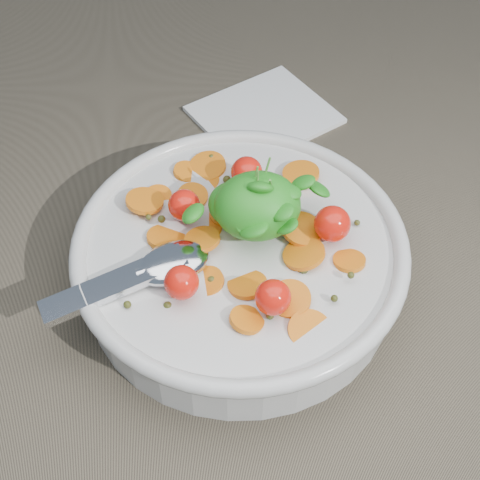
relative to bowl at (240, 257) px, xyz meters
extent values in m
plane|color=#716650|center=(0.01, 0.02, -0.03)|extent=(6.00, 6.00, 0.00)
cylinder|color=silver|center=(0.00, 0.00, -0.01)|extent=(0.27, 0.27, 0.05)
torus|color=silver|center=(0.00, 0.00, 0.02)|extent=(0.29, 0.29, 0.01)
cylinder|color=silver|center=(0.00, 0.00, -0.03)|extent=(0.14, 0.14, 0.01)
cylinder|color=brown|center=(0.00, 0.00, -0.01)|extent=(0.25, 0.25, 0.04)
cylinder|color=orange|center=(0.02, 0.05, 0.02)|extent=(0.03, 0.03, 0.01)
cylinder|color=orange|center=(0.04, -0.09, 0.02)|extent=(0.05, 0.05, 0.02)
cylinder|color=orange|center=(-0.01, 0.03, 0.02)|extent=(0.05, 0.05, 0.01)
cylinder|color=orange|center=(-0.03, 0.02, 0.02)|extent=(0.04, 0.04, 0.01)
cylinder|color=orange|center=(0.07, 0.07, 0.02)|extent=(0.03, 0.03, 0.01)
cylinder|color=orange|center=(0.01, 0.03, 0.02)|extent=(0.04, 0.04, 0.01)
cylinder|color=orange|center=(-0.01, -0.02, 0.01)|extent=(0.04, 0.04, 0.01)
cylinder|color=orange|center=(-0.06, 0.01, 0.02)|extent=(0.05, 0.05, 0.01)
cylinder|color=orange|center=(0.00, -0.08, 0.02)|extent=(0.04, 0.04, 0.02)
cylinder|color=orange|center=(0.05, -0.02, 0.02)|extent=(0.05, 0.05, 0.02)
cylinder|color=orange|center=(0.00, -0.04, 0.02)|extent=(0.04, 0.04, 0.01)
cylinder|color=orange|center=(-0.02, 0.10, 0.02)|extent=(0.05, 0.05, 0.01)
cylinder|color=orange|center=(-0.03, -0.04, 0.02)|extent=(0.04, 0.04, 0.02)
cylinder|color=orange|center=(-0.07, 0.06, 0.02)|extent=(0.03, 0.03, 0.01)
cylinder|color=orange|center=(-0.03, 0.08, 0.02)|extent=(0.05, 0.05, 0.01)
cylinder|color=orange|center=(0.09, -0.03, 0.02)|extent=(0.04, 0.04, 0.01)
cylinder|color=orange|center=(-0.04, 0.06, 0.02)|extent=(0.03, 0.03, 0.01)
cylinder|color=orange|center=(0.05, 0.00, 0.03)|extent=(0.04, 0.04, 0.01)
cylinder|color=orange|center=(0.01, 0.02, 0.02)|extent=(0.04, 0.04, 0.02)
cylinder|color=orange|center=(0.03, -0.06, 0.02)|extent=(0.04, 0.04, 0.01)
cylinder|color=orange|center=(0.01, 0.03, 0.01)|extent=(0.04, 0.04, 0.01)
cylinder|color=orange|center=(-0.03, 0.00, 0.03)|extent=(0.03, 0.03, 0.01)
cylinder|color=orange|center=(-0.08, 0.05, 0.03)|extent=(0.04, 0.04, 0.01)
cylinder|color=orange|center=(-0.04, 0.09, 0.02)|extent=(0.04, 0.04, 0.01)
sphere|color=#3E4216|center=(-0.05, -0.01, 0.02)|extent=(0.01, 0.01, 0.01)
sphere|color=#3E4216|center=(0.08, -0.05, 0.03)|extent=(0.01, 0.01, 0.01)
sphere|color=#3E4216|center=(0.05, -0.04, 0.02)|extent=(0.01, 0.01, 0.01)
sphere|color=#3E4216|center=(-0.06, -0.06, 0.02)|extent=(0.01, 0.01, 0.01)
sphere|color=#3E4216|center=(-0.01, 0.11, 0.02)|extent=(0.01, 0.01, 0.01)
sphere|color=#3E4216|center=(-0.06, 0.03, 0.03)|extent=(0.01, 0.01, 0.01)
sphere|color=#3E4216|center=(-0.05, 0.04, 0.02)|extent=(0.01, 0.01, 0.01)
sphere|color=#3E4216|center=(-0.03, -0.04, 0.02)|extent=(0.01, 0.01, 0.01)
sphere|color=#3E4216|center=(0.01, 0.08, 0.02)|extent=(0.01, 0.01, 0.01)
sphere|color=#3E4216|center=(0.10, 0.01, 0.02)|extent=(0.01, 0.01, 0.01)
sphere|color=#3E4216|center=(-0.10, -0.05, 0.02)|extent=(0.01, 0.01, 0.01)
sphere|color=#3E4216|center=(0.00, 0.07, 0.02)|extent=(0.01, 0.01, 0.01)
sphere|color=#3E4216|center=(-0.04, 0.05, 0.02)|extent=(0.01, 0.01, 0.01)
sphere|color=#3E4216|center=(-0.08, 0.03, 0.03)|extent=(0.01, 0.01, 0.01)
sphere|color=#3E4216|center=(0.01, -0.08, 0.02)|extent=(0.01, 0.01, 0.01)
sphere|color=#3E4216|center=(0.07, 0.07, 0.02)|extent=(0.01, 0.01, 0.01)
sphere|color=#3E4216|center=(0.07, -0.07, 0.02)|extent=(0.01, 0.01, 0.01)
sphere|color=#3E4216|center=(-0.04, -0.01, 0.02)|extent=(0.01, 0.01, 0.01)
sphere|color=red|center=(0.08, -0.01, 0.04)|extent=(0.03, 0.03, 0.03)
sphere|color=red|center=(0.01, 0.07, 0.04)|extent=(0.03, 0.03, 0.03)
sphere|color=red|center=(-0.04, 0.03, 0.04)|extent=(0.03, 0.03, 0.03)
sphere|color=red|center=(-0.05, -0.05, 0.04)|extent=(0.03, 0.03, 0.03)
sphere|color=red|center=(0.02, -0.07, 0.04)|extent=(0.03, 0.03, 0.03)
ellipsoid|color=green|center=(0.02, 0.01, 0.05)|extent=(0.07, 0.06, 0.05)
ellipsoid|color=green|center=(0.00, 0.02, 0.04)|extent=(0.04, 0.04, 0.03)
ellipsoid|color=green|center=(0.02, 0.01, 0.08)|extent=(0.03, 0.03, 0.03)
ellipsoid|color=green|center=(0.02, 0.01, 0.06)|extent=(0.03, 0.02, 0.02)
ellipsoid|color=green|center=(0.03, 0.01, 0.07)|extent=(0.03, 0.03, 0.03)
ellipsoid|color=green|center=(0.00, 0.01, 0.06)|extent=(0.04, 0.03, 0.03)
ellipsoid|color=green|center=(0.02, 0.02, 0.06)|extent=(0.02, 0.02, 0.02)
ellipsoid|color=green|center=(0.04, 0.01, 0.07)|extent=(0.03, 0.03, 0.01)
ellipsoid|color=green|center=(0.06, 0.02, 0.06)|extent=(0.03, 0.03, 0.02)
ellipsoid|color=green|center=(0.07, 0.03, 0.05)|extent=(0.03, 0.03, 0.03)
ellipsoid|color=green|center=(-0.04, 0.01, 0.05)|extent=(0.03, 0.03, 0.02)
ellipsoid|color=green|center=(0.02, 0.00, 0.07)|extent=(0.03, 0.03, 0.02)
ellipsoid|color=green|center=(0.01, -0.02, 0.06)|extent=(0.03, 0.03, 0.02)
ellipsoid|color=green|center=(0.01, 0.01, 0.06)|extent=(0.02, 0.02, 0.02)
ellipsoid|color=green|center=(0.02, 0.01, 0.07)|extent=(0.03, 0.03, 0.02)
ellipsoid|color=green|center=(0.01, 0.02, 0.07)|extent=(0.03, 0.03, 0.02)
ellipsoid|color=green|center=(0.02, 0.01, 0.07)|extent=(0.03, 0.03, 0.02)
ellipsoid|color=green|center=(0.03, -0.01, 0.07)|extent=(0.03, 0.03, 0.02)
ellipsoid|color=green|center=(0.02, 0.01, 0.07)|extent=(0.02, 0.02, 0.01)
ellipsoid|color=green|center=(0.01, 0.01, 0.06)|extent=(0.02, 0.02, 0.02)
ellipsoid|color=green|center=(0.02, 0.02, 0.06)|extent=(0.02, 0.02, 0.02)
ellipsoid|color=green|center=(0.00, -0.01, 0.06)|extent=(0.02, 0.02, 0.02)
ellipsoid|color=green|center=(0.02, 0.01, 0.06)|extent=(0.03, 0.03, 0.02)
ellipsoid|color=green|center=(0.02, 0.01, 0.06)|extent=(0.03, 0.03, 0.02)
ellipsoid|color=green|center=(0.00, 0.01, 0.06)|extent=(0.03, 0.03, 0.01)
ellipsoid|color=green|center=(0.04, -0.02, 0.05)|extent=(0.03, 0.03, 0.02)
ellipsoid|color=green|center=(0.02, 0.01, 0.07)|extent=(0.02, 0.02, 0.02)
cylinder|color=#4C8C33|center=(0.02, 0.01, 0.06)|extent=(0.00, 0.01, 0.05)
cylinder|color=#4C8C33|center=(0.02, 0.02, 0.06)|extent=(0.01, 0.01, 0.05)
cylinder|color=#4C8C33|center=(0.03, 0.01, 0.06)|extent=(0.01, 0.02, 0.05)
cylinder|color=#4C8C33|center=(0.01, 0.02, 0.06)|extent=(0.01, 0.01, 0.05)
ellipsoid|color=silver|center=(-0.06, -0.02, 0.02)|extent=(0.07, 0.06, 0.02)
cube|color=silver|center=(-0.11, -0.04, 0.02)|extent=(0.12, 0.06, 0.02)
cylinder|color=silver|center=(-0.08, -0.03, 0.03)|extent=(0.03, 0.02, 0.01)
cube|color=white|center=(0.06, 0.23, -0.03)|extent=(0.18, 0.17, 0.01)
camera|label=1|loc=(-0.05, -0.36, 0.45)|focal=50.00mm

